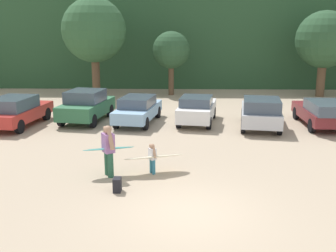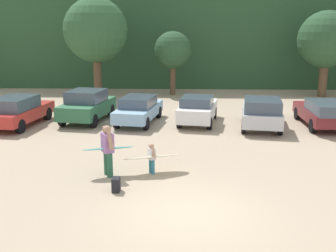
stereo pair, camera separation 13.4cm
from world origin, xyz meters
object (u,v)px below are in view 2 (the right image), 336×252
at_px(parked_car_red, 17,110).
at_px(surfboard_teal, 108,149).
at_px(parked_car_maroon, 324,112).
at_px(parked_car_forest_green, 87,105).
at_px(person_adult, 108,148).
at_px(parked_car_sky_blue, 139,109).
at_px(person_child, 152,157).
at_px(parked_car_white, 198,109).
at_px(parked_car_silver, 262,112).
at_px(surfboard_cream, 154,157).
at_px(backpack_dropped, 116,185).

xyz_separation_m(parked_car_red, surfboard_teal, (5.98, -6.90, 0.11)).
relative_size(parked_car_maroon, surfboard_teal, 2.53).
relative_size(parked_car_forest_green, person_adult, 2.43).
distance_m(parked_car_forest_green, person_adult, 8.69).
bearing_deg(parked_car_sky_blue, person_child, -161.03).
bearing_deg(parked_car_forest_green, person_adult, -153.05).
distance_m(parked_car_red, parked_car_white, 9.42).
relative_size(parked_car_forest_green, parked_car_silver, 0.97).
bearing_deg(person_adult, person_child, 159.58).
bearing_deg(person_child, parked_car_forest_green, -93.64).
xyz_separation_m(parked_car_sky_blue, surfboard_cream, (1.33, -7.63, -0.18)).
relative_size(parked_car_red, backpack_dropped, 10.50).
bearing_deg(parked_car_white, parked_car_forest_green, 96.87).
height_order(parked_car_sky_blue, parked_car_silver, parked_car_silver).
relative_size(parked_car_white, backpack_dropped, 9.35).
relative_size(parked_car_forest_green, person_child, 4.01).
bearing_deg(parked_car_red, surfboard_teal, -131.90).
height_order(parked_car_white, person_adult, person_adult).
distance_m(parked_car_sky_blue, surfboard_cream, 7.74).
distance_m(parked_car_sky_blue, parked_car_silver, 6.44).
relative_size(parked_car_maroon, surfboard_cream, 2.09).
bearing_deg(parked_car_red, parked_car_silver, -83.11).
bearing_deg(parked_car_white, person_child, 175.90).
bearing_deg(parked_car_silver, parked_car_white, 81.59).
distance_m(parked_car_red, backpack_dropped, 10.64).
relative_size(person_child, surfboard_teal, 0.59).
bearing_deg(parked_car_silver, surfboard_cream, 151.86).
bearing_deg(parked_car_maroon, parked_car_forest_green, 86.80).
relative_size(parked_car_white, surfboard_cream, 1.88).
height_order(parked_car_forest_green, person_child, parked_car_forest_green).
distance_m(parked_car_silver, person_child, 8.43).
distance_m(parked_car_forest_green, parked_car_silver, 9.30).
relative_size(parked_car_white, person_child, 3.88).
xyz_separation_m(parked_car_silver, surfboard_teal, (-6.60, -6.84, 0.10)).
xyz_separation_m(parked_car_maroon, backpack_dropped, (-9.31, -8.66, -0.56)).
bearing_deg(parked_car_maroon, parked_car_red, 92.29).
bearing_deg(backpack_dropped, parked_car_forest_green, 107.86).
xyz_separation_m(parked_car_forest_green, parked_car_sky_blue, (2.85, -0.32, -0.12)).
xyz_separation_m(parked_car_forest_green, surfboard_cream, (4.18, -7.95, -0.30)).
height_order(parked_car_sky_blue, person_child, parked_car_sky_blue).
relative_size(parked_car_sky_blue, backpack_dropped, 10.12).
height_order(parked_car_red, parked_car_sky_blue, parked_car_red).
distance_m(parked_car_forest_green, surfboard_cream, 8.98).
height_order(surfboard_cream, backpack_dropped, surfboard_cream).
relative_size(parked_car_red, parked_car_sky_blue, 1.04).
height_order(parked_car_forest_green, parked_car_white, parked_car_forest_green).
height_order(person_adult, surfboard_cream, person_adult).
xyz_separation_m(parked_car_forest_green, parked_car_white, (6.01, -0.30, -0.10)).
xyz_separation_m(parked_car_red, person_child, (7.48, -6.77, -0.22)).
bearing_deg(parked_car_red, parked_car_sky_blue, -74.38).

